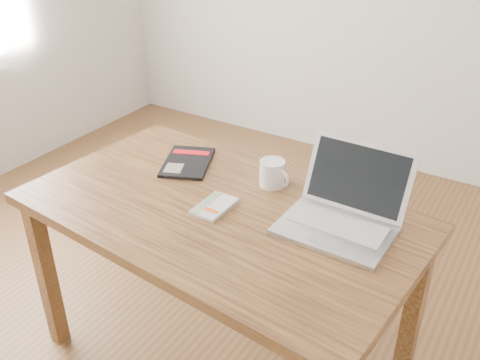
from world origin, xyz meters
The scene contains 6 objects.
room centered at (-0.07, 0.00, 1.36)m, with size 4.04×4.04×2.70m.
desk centered at (0.16, -0.09, 0.66)m, with size 1.46×0.91×0.75m.
white_guidebook centered at (0.14, -0.10, 0.76)m, with size 0.10×0.17×0.01m.
black_guidebook centered at (-0.14, 0.12, 0.76)m, with size 0.27×0.32×0.01m.
laptop centered at (0.56, 0.05, 0.80)m, with size 0.37×0.35×0.24m.
coffee_mug centered at (0.24, 0.15, 0.80)m, with size 0.13×0.09×0.10m.
Camera 1 is at (1.06, -1.39, 1.76)m, focal length 40.00 mm.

